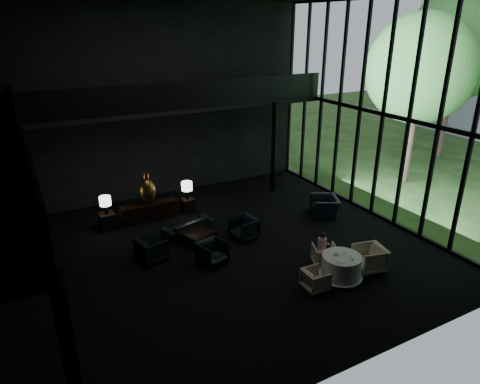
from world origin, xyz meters
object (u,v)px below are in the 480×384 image
window_armchair (325,203)px  lounge_armchair_west (151,247)px  console (149,211)px  dining_chair_west (316,280)px  side_table_right (188,205)px  lounge_armchair_east (244,226)px  lounge_armchair_south (212,251)px  dining_chair_north (325,255)px  bronze_urn (147,190)px  table_lamp_left (105,202)px  sofa (188,225)px  side_table_left (107,221)px  table_lamp_right (187,187)px  coffee_table (197,237)px  dining_chair_east (370,256)px  dining_table (341,269)px  child (322,241)px

window_armchair → lounge_armchair_west: bearing=-62.6°
console → window_armchair: 6.87m
lounge_armchair_west → dining_chair_west: lounge_armchair_west is taller
side_table_right → dining_chair_west: (1.18, -6.84, 0.04)m
lounge_armchair_east → lounge_armchair_south: 1.96m
console → lounge_armchair_east: (2.47, -3.08, 0.13)m
side_table_right → dining_chair_north: bearing=-69.0°
bronze_urn → table_lamp_left: bronze_urn is taller
sofa → lounge_armchair_east: size_ratio=1.85×
side_table_left → side_table_right: (3.20, 0.04, -0.03)m
table_lamp_right → lounge_armchair_west: bearing=-128.9°
sofa → coffee_table: 0.82m
sofa → window_armchair: 5.48m
console → lounge_armchair_south: (0.79, -4.09, 0.09)m
sofa → lounge_armchair_east: (1.59, -1.29, 0.13)m
console → lounge_armchair_south: size_ratio=2.49×
side_table_left → dining_chair_west: bearing=-57.2°
bronze_urn → lounge_armchair_south: 4.30m
side_table_right → dining_chair_west: bearing=-80.2°
side_table_left → dining_chair_north: bearing=-47.0°
table_lamp_left → dining_chair_north: table_lamp_left is taller
table_lamp_left → lounge_armchair_south: (2.39, -4.04, -0.66)m
lounge_armchair_west → dining_chair_east: size_ratio=0.96×
bronze_urn → lounge_armchair_south: size_ratio=1.41×
lounge_armchair_east → coffee_table: 1.67m
dining_chair_east → dining_chair_west: 2.10m
table_lamp_left → coffee_table: 3.68m
lounge_armchair_west → dining_table: bearing=-142.3°
dining_chair_west → lounge_armchair_west: bearing=46.2°
bronze_urn → dining_table: (3.79, -6.74, -0.87)m
side_table_left → side_table_right: 3.20m
lounge_armchair_west → window_armchair: 7.10m
bronze_urn → dining_chair_east: (4.87, -6.79, -0.71)m
lounge_armchair_east → side_table_left: bearing=-134.9°
dining_table → dining_chair_east: bearing=-2.6°
dining_table → dining_chair_east: 1.09m
dining_table → child: size_ratio=2.20×
table_lamp_left → child: 7.85m
table_lamp_left → dining_table: 8.59m
side_table_right → coffee_table: (-0.71, -2.67, -0.06)m
side_table_right → lounge_armchair_east: (0.87, -3.15, 0.20)m
console → dining_table: dining_table is taller
window_armchair → dining_chair_west: window_armchair is taller
console → dining_chair_west: console is taller
lounge_armchair_south → dining_chair_north: size_ratio=1.26×
table_lamp_left → dining_chair_north: (5.46, -5.79, -0.75)m
lounge_armchair_east → table_lamp_right: bearing=-172.1°
coffee_table → dining_chair_north: 4.39m
lounge_armchair_west → window_armchair: (7.10, 0.14, 0.05)m
window_armchair → dining_chair_north: bearing=-12.5°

